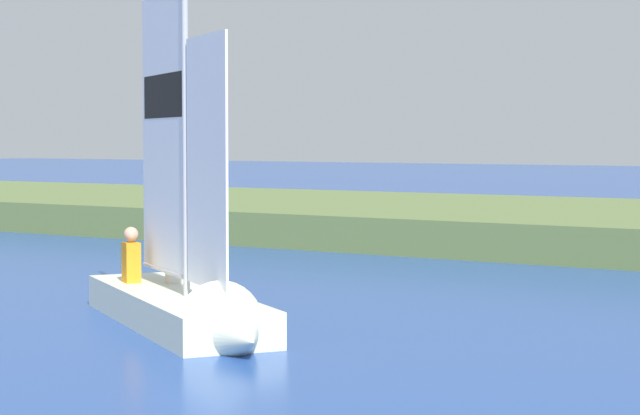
{
  "coord_description": "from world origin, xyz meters",
  "views": [
    {
      "loc": [
        12.82,
        -2.91,
        2.37
      ],
      "look_at": [
        1.43,
        14.14,
        1.2
      ],
      "focal_mm": 67.43,
      "sensor_mm": 36.0,
      "label": 1
    }
  ],
  "objects": [
    {
      "name": "shore_bank",
      "position": [
        0.0,
        23.41,
        0.38
      ],
      "size": [
        80.0,
        10.7,
        0.76
      ],
      "primitive_type": "cube",
      "color": "#5B703D",
      "rests_on": "ground"
    },
    {
      "name": "sailboat",
      "position": [
        3.46,
        8.32,
        0.51
      ],
      "size": [
        4.9,
        3.71,
        6.28
      ],
      "rotation": [
        0.0,
        0.0,
        -0.57
      ],
      "color": "silver",
      "rests_on": "ground"
    }
  ]
}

